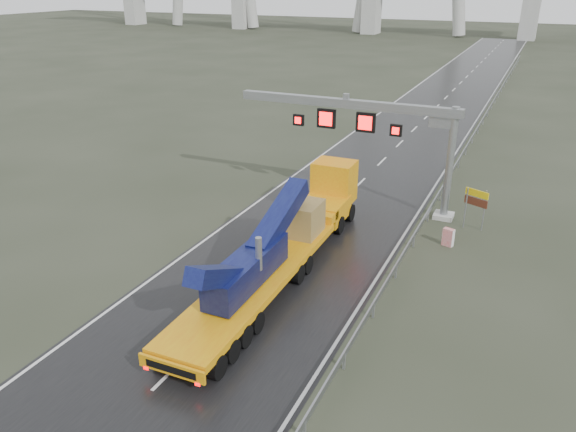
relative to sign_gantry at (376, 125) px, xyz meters
The scene contains 7 objects.
ground 18.96m from the sign_gantry, 96.67° to the right, with size 400.00×400.00×0.00m, color #292F21.
road 22.81m from the sign_gantry, 95.46° to the left, with size 11.00×200.00×0.02m, color black.
guardrail 13.57m from the sign_gantry, 71.60° to the left, with size 0.20×140.00×1.40m, color gray, non-canonical shape.
sign_gantry is the anchor object (origin of this frame).
heavy_haul_truck 10.45m from the sign_gantry, 99.85° to the right, with size 3.05×19.13×4.48m.
exit_sign_pair 7.79m from the sign_gantry, ahead, with size 1.41×0.68×2.60m.
striped_barrier 8.66m from the sign_gantry, 34.77° to the right, with size 0.62×0.33×1.05m, color red.
Camera 1 is at (11.61, -16.35, 14.28)m, focal length 35.00 mm.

